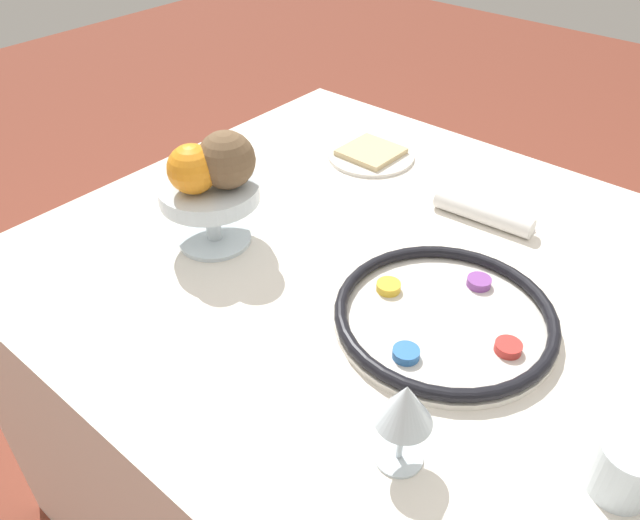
{
  "coord_description": "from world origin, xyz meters",
  "views": [
    {
      "loc": [
        -0.4,
        0.74,
        1.42
      ],
      "look_at": [
        0.14,
        0.11,
        0.79
      ],
      "focal_mm": 35.0,
      "sensor_mm": 36.0,
      "label": 1
    }
  ],
  "objects_px": {
    "orange_fruit": "(192,169)",
    "napkin_roll": "(483,213)",
    "wine_glass": "(405,407)",
    "bread_plate": "(371,154)",
    "coconut": "(226,160)",
    "fruit_stand": "(210,200)",
    "cup_near": "(625,470)",
    "seder_plate": "(445,316)"
  },
  "relations": [
    {
      "from": "bread_plate",
      "to": "fruit_stand",
      "type": "bearing_deg",
      "value": 86.95
    },
    {
      "from": "orange_fruit",
      "to": "bread_plate",
      "type": "xyz_separation_m",
      "value": [
        -0.02,
        -0.48,
        -0.15
      ]
    },
    {
      "from": "coconut",
      "to": "wine_glass",
      "type": "bearing_deg",
      "value": 159.3
    },
    {
      "from": "seder_plate",
      "to": "wine_glass",
      "type": "height_order",
      "value": "wine_glass"
    },
    {
      "from": "seder_plate",
      "to": "wine_glass",
      "type": "bearing_deg",
      "value": 109.15
    },
    {
      "from": "wine_glass",
      "to": "coconut",
      "type": "xyz_separation_m",
      "value": [
        0.5,
        -0.19,
        0.07
      ]
    },
    {
      "from": "seder_plate",
      "to": "bread_plate",
      "type": "distance_m",
      "value": 0.55
    },
    {
      "from": "wine_glass",
      "to": "napkin_roll",
      "type": "distance_m",
      "value": 0.58
    },
    {
      "from": "fruit_stand",
      "to": "cup_near",
      "type": "height_order",
      "value": "fruit_stand"
    },
    {
      "from": "seder_plate",
      "to": "napkin_roll",
      "type": "height_order",
      "value": "napkin_roll"
    },
    {
      "from": "seder_plate",
      "to": "coconut",
      "type": "xyz_separation_m",
      "value": [
        0.41,
        0.06,
        0.15
      ]
    },
    {
      "from": "fruit_stand",
      "to": "bread_plate",
      "type": "relative_size",
      "value": 0.91
    },
    {
      "from": "seder_plate",
      "to": "cup_near",
      "type": "relative_size",
      "value": 4.52
    },
    {
      "from": "wine_glass",
      "to": "bread_plate",
      "type": "xyz_separation_m",
      "value": [
        0.5,
        -0.61,
        -0.09
      ]
    },
    {
      "from": "bread_plate",
      "to": "napkin_roll",
      "type": "relative_size",
      "value": 0.99
    },
    {
      "from": "coconut",
      "to": "orange_fruit",
      "type": "bearing_deg",
      "value": 59.02
    },
    {
      "from": "seder_plate",
      "to": "orange_fruit",
      "type": "bearing_deg",
      "value": 14.15
    },
    {
      "from": "fruit_stand",
      "to": "coconut",
      "type": "xyz_separation_m",
      "value": [
        -0.03,
        -0.02,
        0.08
      ]
    },
    {
      "from": "orange_fruit",
      "to": "bread_plate",
      "type": "distance_m",
      "value": 0.5
    },
    {
      "from": "fruit_stand",
      "to": "seder_plate",
      "type": "bearing_deg",
      "value": -169.46
    },
    {
      "from": "orange_fruit",
      "to": "coconut",
      "type": "bearing_deg",
      "value": -120.98
    },
    {
      "from": "bread_plate",
      "to": "cup_near",
      "type": "xyz_separation_m",
      "value": [
        -0.72,
        0.48,
        0.03
      ]
    },
    {
      "from": "fruit_stand",
      "to": "napkin_roll",
      "type": "bearing_deg",
      "value": -132.32
    },
    {
      "from": "coconut",
      "to": "bread_plate",
      "type": "xyz_separation_m",
      "value": [
        0.01,
        -0.43,
        -0.16
      ]
    },
    {
      "from": "seder_plate",
      "to": "bread_plate",
      "type": "bearing_deg",
      "value": -41.44
    },
    {
      "from": "bread_plate",
      "to": "cup_near",
      "type": "distance_m",
      "value": 0.87
    },
    {
      "from": "wine_glass",
      "to": "orange_fruit",
      "type": "relative_size",
      "value": 1.56
    },
    {
      "from": "orange_fruit",
      "to": "fruit_stand",
      "type": "bearing_deg",
      "value": -90.22
    },
    {
      "from": "wine_glass",
      "to": "orange_fruit",
      "type": "xyz_separation_m",
      "value": [
        0.53,
        -0.14,
        0.07
      ]
    },
    {
      "from": "bread_plate",
      "to": "wine_glass",
      "type": "bearing_deg",
      "value": 129.2
    },
    {
      "from": "orange_fruit",
      "to": "cup_near",
      "type": "xyz_separation_m",
      "value": [
        -0.75,
        0.0,
        -0.12
      ]
    },
    {
      "from": "coconut",
      "to": "cup_near",
      "type": "distance_m",
      "value": 0.73
    },
    {
      "from": "orange_fruit",
      "to": "coconut",
      "type": "height_order",
      "value": "coconut"
    },
    {
      "from": "cup_near",
      "to": "napkin_roll",
      "type": "bearing_deg",
      "value": -45.43
    },
    {
      "from": "seder_plate",
      "to": "cup_near",
      "type": "distance_m",
      "value": 0.33
    },
    {
      "from": "napkin_roll",
      "to": "cup_near",
      "type": "relative_size",
      "value": 2.58
    },
    {
      "from": "bread_plate",
      "to": "orange_fruit",
      "type": "bearing_deg",
      "value": 87.12
    },
    {
      "from": "cup_near",
      "to": "seder_plate",
      "type": "bearing_deg",
      "value": -20.49
    },
    {
      "from": "orange_fruit",
      "to": "napkin_roll",
      "type": "distance_m",
      "value": 0.55
    },
    {
      "from": "bread_plate",
      "to": "cup_near",
      "type": "relative_size",
      "value": 2.55
    },
    {
      "from": "seder_plate",
      "to": "fruit_stand",
      "type": "relative_size",
      "value": 1.94
    },
    {
      "from": "coconut",
      "to": "seder_plate",
      "type": "bearing_deg",
      "value": -171.52
    }
  ]
}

